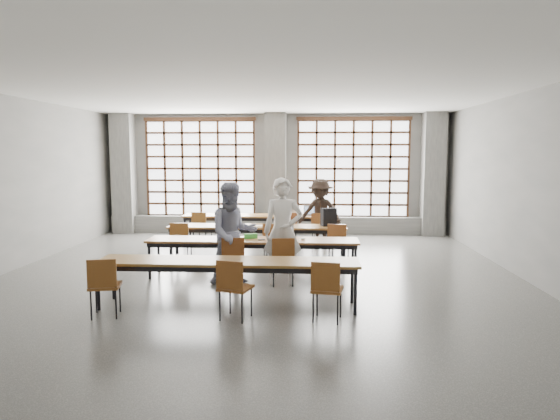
% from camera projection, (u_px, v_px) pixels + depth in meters
% --- Properties ---
extents(floor, '(11.00, 11.00, 0.00)m').
position_uv_depth(floor, '(258.00, 277.00, 9.50)').
color(floor, '#4C4C49').
rests_on(floor, ground).
extents(ceiling, '(11.00, 11.00, 0.00)m').
position_uv_depth(ceiling, '(257.00, 90.00, 9.10)').
color(ceiling, silver).
rests_on(ceiling, floor).
extents(wall_back, '(10.00, 0.00, 10.00)m').
position_uv_depth(wall_back, '(276.00, 174.00, 14.75)').
color(wall_back, '#5F5F5C').
rests_on(wall_back, floor).
extents(wall_front, '(10.00, 0.00, 10.00)m').
position_uv_depth(wall_front, '(184.00, 232.00, 3.84)').
color(wall_front, '#5F5F5C').
rests_on(wall_front, floor).
extents(wall_right, '(0.00, 11.00, 11.00)m').
position_uv_depth(wall_right, '(532.00, 187.00, 9.01)').
color(wall_right, '#5F5F5C').
rests_on(wall_right, floor).
extents(column_left, '(0.60, 0.55, 3.50)m').
position_uv_depth(column_left, '(124.00, 174.00, 14.74)').
color(column_left, '#4F4F4D').
rests_on(column_left, floor).
extents(column_mid, '(0.60, 0.55, 3.50)m').
position_uv_depth(column_mid, '(276.00, 174.00, 14.48)').
color(column_mid, '#4F4F4D').
rests_on(column_mid, floor).
extents(column_right, '(0.60, 0.55, 3.50)m').
position_uv_depth(column_right, '(433.00, 174.00, 14.22)').
color(column_right, '#4F4F4D').
rests_on(column_right, floor).
extents(window_left, '(3.32, 0.12, 3.00)m').
position_uv_depth(window_left, '(201.00, 169.00, 14.79)').
color(window_left, white).
rests_on(window_left, wall_back).
extents(window_right, '(3.32, 0.12, 3.00)m').
position_uv_depth(window_right, '(353.00, 169.00, 14.53)').
color(window_right, white).
rests_on(window_right, wall_back).
extents(sill_ledge, '(9.80, 0.35, 0.50)m').
position_uv_depth(sill_ledge, '(276.00, 225.00, 14.73)').
color(sill_ledge, '#4F4F4D').
rests_on(sill_ledge, floor).
extents(desk_row_a, '(4.00, 0.70, 0.73)m').
position_uv_depth(desk_row_a, '(259.00, 217.00, 13.17)').
color(desk_row_a, brown).
rests_on(desk_row_a, floor).
extents(desk_row_b, '(4.00, 0.70, 0.73)m').
position_uv_depth(desk_row_b, '(257.00, 228.00, 11.25)').
color(desk_row_b, brown).
rests_on(desk_row_b, floor).
extents(desk_row_c, '(4.00, 0.70, 0.73)m').
position_uv_depth(desk_row_c, '(253.00, 243.00, 9.48)').
color(desk_row_c, brown).
rests_on(desk_row_c, floor).
extents(desk_row_d, '(4.00, 0.70, 0.73)m').
position_uv_depth(desk_row_d, '(228.00, 264.00, 7.63)').
color(desk_row_d, brown).
rests_on(desk_row_d, floor).
extents(chair_back_left, '(0.51, 0.51, 0.88)m').
position_uv_depth(chair_back_left, '(201.00, 225.00, 12.65)').
color(chair_back_left, brown).
rests_on(chair_back_left, floor).
extents(chair_back_mid, '(0.47, 0.47, 0.88)m').
position_uv_depth(chair_back_mid, '(289.00, 226.00, 12.52)').
color(chair_back_mid, brown).
rests_on(chair_back_mid, floor).
extents(chair_back_right, '(0.47, 0.48, 0.88)m').
position_uv_depth(chair_back_right, '(320.00, 226.00, 12.47)').
color(chair_back_right, brown).
rests_on(chair_back_right, floor).
extents(chair_mid_left, '(0.43, 0.43, 0.88)m').
position_uv_depth(chair_mid_left, '(181.00, 238.00, 10.73)').
color(chair_mid_left, brown).
rests_on(chair_mid_left, floor).
extents(chair_mid_centre, '(0.45, 0.46, 0.88)m').
position_uv_depth(chair_mid_centre, '(273.00, 239.00, 10.61)').
color(chair_mid_centre, brown).
rests_on(chair_mid_centre, floor).
extents(chair_mid_right, '(0.52, 0.52, 0.88)m').
position_uv_depth(chair_mid_right, '(338.00, 240.00, 10.54)').
color(chair_mid_right, maroon).
rests_on(chair_mid_right, floor).
extents(chair_front_left, '(0.48, 0.49, 0.88)m').
position_uv_depth(chair_front_left, '(233.00, 256.00, 8.89)').
color(chair_front_left, brown).
rests_on(chair_front_left, floor).
extents(chair_front_right, '(0.46, 0.46, 0.88)m').
position_uv_depth(chair_front_right, '(283.00, 256.00, 8.84)').
color(chair_front_right, brown).
rests_on(chair_front_right, floor).
extents(chair_near_left, '(0.50, 0.50, 0.88)m').
position_uv_depth(chair_near_left, '(104.00, 281.00, 7.11)').
color(chair_near_left, brown).
rests_on(chair_near_left, floor).
extents(chair_near_mid, '(0.52, 0.52, 0.88)m').
position_uv_depth(chair_near_mid, '(233.00, 283.00, 7.01)').
color(chair_near_mid, brown).
rests_on(chair_near_mid, floor).
extents(chair_near_right, '(0.49, 0.49, 0.88)m').
position_uv_depth(chair_near_right, '(327.00, 285.00, 6.93)').
color(chair_near_right, brown).
rests_on(chair_near_right, floor).
extents(student_male, '(0.72, 0.49, 1.92)m').
position_uv_depth(student_male, '(283.00, 231.00, 8.92)').
color(student_male, white).
rests_on(student_male, floor).
extents(student_female, '(1.08, 0.96, 1.84)m').
position_uv_depth(student_female, '(233.00, 233.00, 8.98)').
color(student_female, '#1A214F').
rests_on(student_female, floor).
extents(student_back, '(1.24, 0.92, 1.71)m').
position_uv_depth(student_back, '(320.00, 213.00, 12.56)').
color(student_back, black).
rests_on(student_back, floor).
extents(laptop_front, '(0.45, 0.42, 0.26)m').
position_uv_depth(laptop_front, '(283.00, 235.00, 9.54)').
color(laptop_front, '#B1B2B6').
rests_on(laptop_front, desk_row_c).
extents(laptop_back, '(0.38, 0.32, 0.26)m').
position_uv_depth(laptop_back, '(310.00, 213.00, 13.19)').
color(laptop_back, '#A9AAAE').
rests_on(laptop_back, desk_row_a).
extents(mouse, '(0.12, 0.10, 0.04)m').
position_uv_depth(mouse, '(303.00, 239.00, 9.40)').
color(mouse, white).
rests_on(mouse, desk_row_c).
extents(green_box, '(0.27, 0.17, 0.09)m').
position_uv_depth(green_box, '(251.00, 236.00, 9.55)').
color(green_box, green).
rests_on(green_box, desk_row_c).
extents(phone, '(0.14, 0.08, 0.01)m').
position_uv_depth(phone, '(262.00, 240.00, 9.37)').
color(phone, black).
rests_on(phone, desk_row_c).
extents(paper_sheet_b, '(0.31, 0.23, 0.00)m').
position_uv_depth(paper_sheet_b, '(244.00, 226.00, 11.21)').
color(paper_sheet_b, silver).
rests_on(paper_sheet_b, desk_row_b).
extents(paper_sheet_c, '(0.31, 0.23, 0.00)m').
position_uv_depth(paper_sheet_c, '(262.00, 226.00, 11.23)').
color(paper_sheet_c, white).
rests_on(paper_sheet_c, desk_row_b).
extents(backpack, '(0.37, 0.29, 0.40)m').
position_uv_depth(backpack, '(329.00, 217.00, 11.17)').
color(backpack, black).
rests_on(backpack, desk_row_b).
extents(plastic_bag, '(0.31, 0.27, 0.29)m').
position_uv_depth(plastic_bag, '(293.00, 210.00, 13.15)').
color(plastic_bag, silver).
rests_on(plastic_bag, desk_row_a).
extents(red_pouch, '(0.21, 0.14, 0.06)m').
position_uv_depth(red_pouch, '(105.00, 282.00, 7.20)').
color(red_pouch, maroon).
rests_on(red_pouch, chair_near_left).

